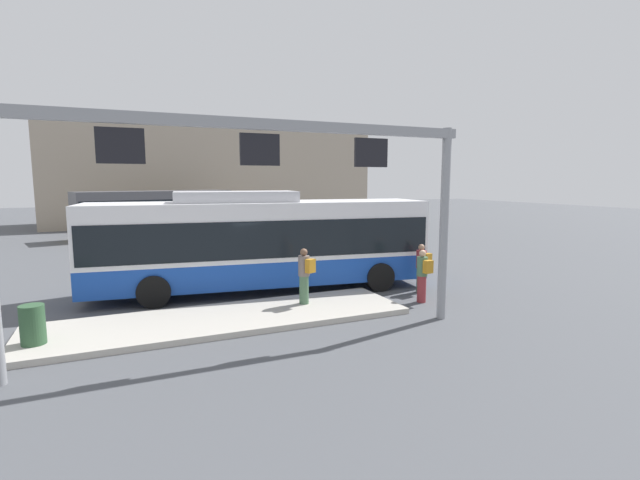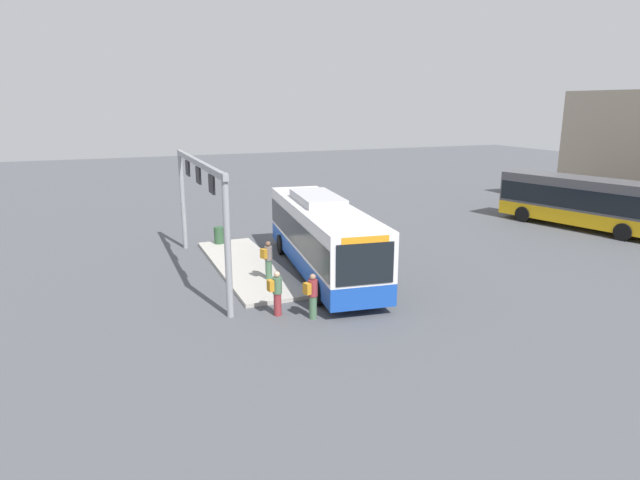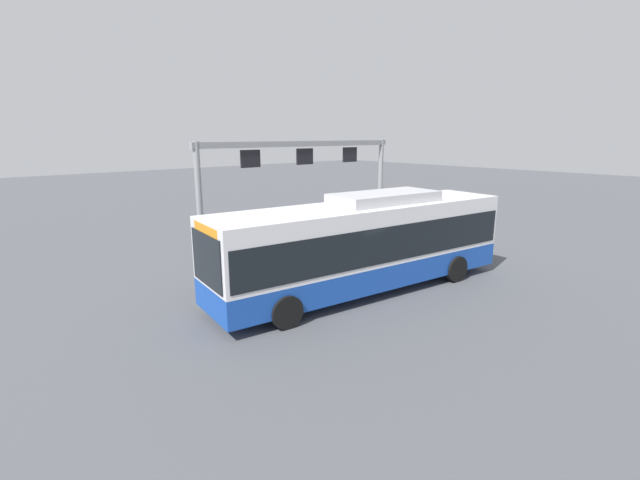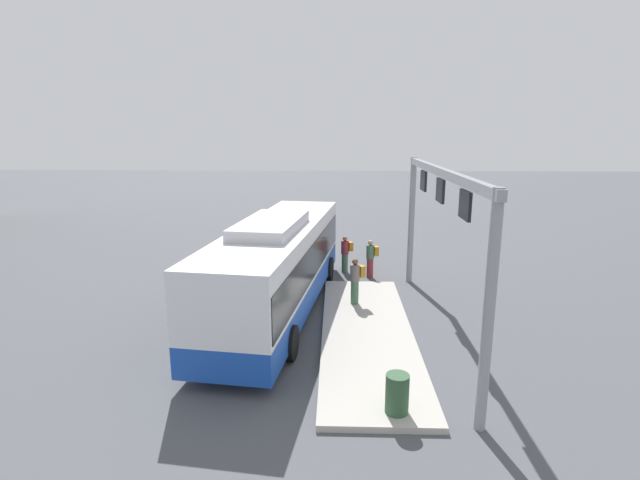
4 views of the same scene
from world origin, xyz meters
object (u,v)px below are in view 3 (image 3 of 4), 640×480
object	(u,v)px
trash_bin	(401,233)
person_waiting_mid	(305,250)
person_waiting_near	(210,267)
person_boarding	(205,279)
bus_main	(365,241)

from	to	relation	value
trash_bin	person_waiting_mid	bearing A→B (deg)	5.41
person_waiting_near	person_boarding	bearing A→B (deg)	-41.70
person_waiting_mid	bus_main	bearing A→B (deg)	-14.83
person_boarding	person_waiting_mid	bearing A→B (deg)	76.92
bus_main	person_waiting_mid	world-z (taller)	bus_main
person_waiting_near	person_waiting_mid	world-z (taller)	person_waiting_mid
person_boarding	person_waiting_mid	distance (m)	4.43
person_waiting_mid	person_boarding	bearing A→B (deg)	-111.72
person_waiting_near	person_waiting_mid	size ratio (longest dim) A/B	1.00
person_boarding	person_waiting_mid	world-z (taller)	person_waiting_mid
bus_main	trash_bin	bearing A→B (deg)	-144.78
bus_main	person_waiting_mid	distance (m)	2.85
person_boarding	bus_main	bearing A→B (deg)	47.08
trash_bin	person_waiting_near	bearing A→B (deg)	-0.84
person_waiting_near	trash_bin	bearing A→B (deg)	82.65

